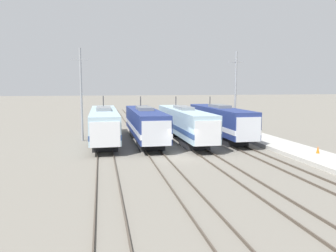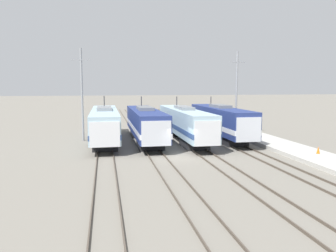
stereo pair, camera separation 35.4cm
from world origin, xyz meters
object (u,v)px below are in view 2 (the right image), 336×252
catenary_tower_right (237,92)px  traffic_cone (318,150)px  locomotive_far_left (105,124)px  locomotive_far_right (222,122)px  locomotive_center_left (146,124)px  locomotive_center_right (185,123)px  catenary_tower_left (82,92)px

catenary_tower_right → traffic_cone: size_ratio=16.53×
locomotive_far_left → locomotive_far_right: locomotive_far_left is taller
catenary_tower_right → locomotive_center_left: bearing=-168.6°
locomotive_center_left → catenary_tower_right: size_ratio=1.58×
locomotive_center_right → locomotive_far_right: 4.59m
locomotive_far_left → locomotive_center_left: locomotive_far_left is taller
locomotive_far_left → traffic_cone: size_ratio=27.67×
locomotive_center_left → traffic_cone: locomotive_center_left is taller
locomotive_center_left → locomotive_far_right: bearing=1.4°
locomotive_far_left → locomotive_center_right: 9.21m
locomotive_far_left → locomotive_center_right: (9.15, -1.06, 0.01)m
locomotive_far_right → catenary_tower_left: bearing=172.4°
locomotive_center_right → locomotive_far_right: size_ratio=1.12×
locomotive_center_left → catenary_tower_left: (-7.06, 2.39, 3.57)m
locomotive_center_right → catenary_tower_left: bearing=167.7°
locomotive_center_left → catenary_tower_right: bearing=11.4°
catenary_tower_left → locomotive_far_left: bearing=-30.8°
locomotive_center_right → catenary_tower_right: bearing=19.3°
locomotive_far_right → catenary_tower_left: size_ratio=1.53×
catenary_tower_right → traffic_cone: 14.56m
locomotive_far_right → traffic_cone: bearing=-66.6°
locomotive_center_right → catenary_tower_right: catenary_tower_right is taller
locomotive_far_left → traffic_cone: locomotive_far_left is taller
locomotive_center_right → traffic_cone: size_ratio=28.17×
locomotive_far_left → catenary_tower_left: (-2.49, 1.48, 3.58)m
locomotive_far_left → catenary_tower_right: 16.89m
locomotive_far_left → locomotive_center_right: size_ratio=0.98×
locomotive_center_left → locomotive_center_right: bearing=-1.9°
locomotive_center_left → locomotive_far_right: (9.15, 0.23, 0.06)m
locomotive_far_right → traffic_cone: (4.91, -11.35, -1.43)m
catenary_tower_left → locomotive_center_left: bearing=-18.7°
locomotive_center_left → catenary_tower_left: catenary_tower_left is taller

